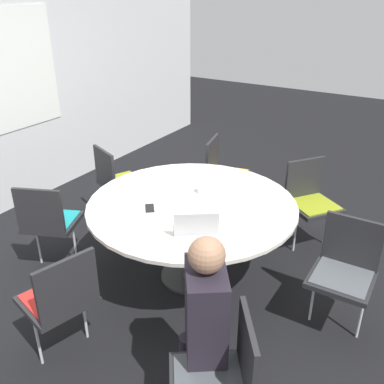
% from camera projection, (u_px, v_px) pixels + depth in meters
% --- Properties ---
extents(ground_plane, '(16.00, 16.00, 0.00)m').
position_uv_depth(ground_plane, '(192.00, 275.00, 3.90)').
color(ground_plane, black).
extents(conference_table, '(1.75, 1.75, 0.75)m').
position_uv_depth(conference_table, '(192.00, 215.00, 3.62)').
color(conference_table, '#333333').
rests_on(conference_table, ground_plane).
extents(chair_0, '(0.60, 0.60, 0.88)m').
position_uv_depth(chair_0, '(222.00, 375.00, 2.26)').
color(chair_0, '#262628').
rests_on(chair_0, ground_plane).
extents(chair_1, '(0.42, 0.44, 0.88)m').
position_uv_depth(chair_1, '(345.00, 267.00, 3.12)').
color(chair_1, '#262628').
rests_on(chair_1, ground_plane).
extents(chair_2, '(0.60, 0.60, 0.88)m').
position_uv_depth(chair_2, '(310.00, 197.00, 4.15)').
color(chair_2, '#262628').
rests_on(chair_2, ground_plane).
extents(chair_3, '(0.52, 0.51, 0.88)m').
position_uv_depth(chair_3, '(223.00, 170.00, 4.77)').
color(chair_3, '#262628').
rests_on(chair_3, ground_plane).
extents(chair_4, '(0.56, 0.57, 0.88)m').
position_uv_depth(chair_4, '(117.00, 178.00, 4.55)').
color(chair_4, '#262628').
rests_on(chair_4, ground_plane).
extents(chair_5, '(0.56, 0.57, 0.88)m').
position_uv_depth(chair_5, '(48.00, 219.00, 3.76)').
color(chair_5, '#262628').
rests_on(chair_5, ground_plane).
extents(chair_6, '(0.53, 0.52, 0.88)m').
position_uv_depth(chair_6, '(61.00, 296.00, 2.83)').
color(chair_6, '#262628').
rests_on(chair_6, ground_plane).
extents(person_0, '(0.42, 0.39, 1.23)m').
position_uv_depth(person_0, '(203.00, 316.00, 2.39)').
color(person_0, '#231E28').
rests_on(person_0, ground_plane).
extents(laptop, '(0.37, 0.39, 0.21)m').
position_uv_depth(laptop, '(196.00, 228.00, 3.09)').
color(laptop, silver).
rests_on(laptop, conference_table).
extents(coffee_cup, '(0.08, 0.08, 0.09)m').
position_uv_depth(coffee_cup, '(202.00, 188.00, 3.72)').
color(coffee_cup, white).
rests_on(coffee_cup, conference_table).
extents(cell_phone, '(0.15, 0.14, 0.01)m').
position_uv_depth(cell_phone, '(150.00, 208.00, 3.48)').
color(cell_phone, black).
rests_on(cell_phone, conference_table).
extents(handbag, '(0.36, 0.16, 0.28)m').
position_uv_depth(handbag, '(273.00, 208.00, 4.78)').
color(handbag, '#513319').
rests_on(handbag, ground_plane).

